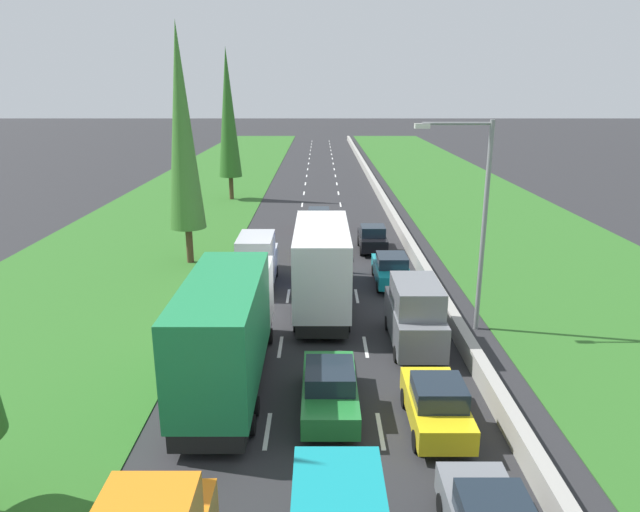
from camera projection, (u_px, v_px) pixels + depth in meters
ground_plane at (321, 188)px, 60.89m from camera, size 300.00×300.00×0.00m
grass_verge_left at (202, 188)px, 60.89m from camera, size 14.00×140.00×0.04m
grass_verge_right at (456, 188)px, 60.89m from camera, size 14.00×140.00×0.04m
median_barrier at (375, 184)px, 60.78m from camera, size 0.44×120.00×0.85m
lane_markings at (321, 188)px, 60.89m from camera, size 3.64×116.00×0.01m
yellow_hatchback_right_lane at (436, 405)px, 17.60m from camera, size 1.74×3.90×1.72m
green_box_truck_left_lane at (228, 328)px, 19.86m from camera, size 2.46×9.40×4.18m
green_sedan_centre_lane at (330, 388)px, 18.61m from camera, size 1.82×4.50×1.64m
grey_van_right_lane at (415, 314)px, 23.19m from camera, size 1.96×4.90×2.82m
white_box_truck_centre_lane at (322, 263)px, 27.27m from camera, size 2.46×9.40×4.18m
yellow_hatchback_centre_lane at (319, 243)px, 35.95m from camera, size 1.74×3.90×1.72m
teal_sedan_right_lane at (391, 269)px, 30.90m from camera, size 1.82×4.50×1.64m
red_hatchback_centre_lane at (319, 219)px, 42.61m from camera, size 1.74×3.90×1.72m
silver_van_left_lane at (257, 261)px, 30.33m from camera, size 1.96×4.90×2.82m
black_hatchback_right_lane at (372, 238)px, 37.18m from camera, size 1.74×3.90×1.72m
poplar_tree_second at (182, 129)px, 32.61m from camera, size 2.15×2.15×13.86m
poplar_tree_third at (228, 114)px, 52.58m from camera, size 2.15×2.15×13.88m
street_light_mast at (477, 212)px, 23.80m from camera, size 3.20×0.28×9.00m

